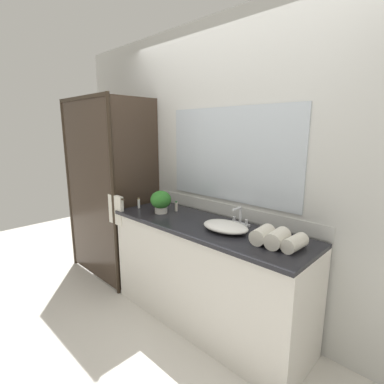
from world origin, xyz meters
name	(u,v)px	position (x,y,z in m)	size (l,w,h in m)	color
ground_plane	(204,321)	(0.00, 0.00, 0.00)	(8.00, 8.00, 0.00)	silver
wall_back_with_mirror	(232,172)	(0.00, 0.34, 1.30)	(4.40, 0.06, 2.60)	silver
vanity_cabinet	(205,274)	(0.00, 0.01, 0.45)	(1.80, 0.58, 0.90)	silver
shower_enclosure	(104,191)	(-1.28, -0.19, 1.02)	(1.20, 0.59, 2.00)	#2D2319
sink_basin	(225,226)	(0.21, -0.01, 0.93)	(0.38, 0.26, 0.07)	white
faucet	(240,219)	(0.21, 0.18, 0.95)	(0.17, 0.13, 0.16)	silver
potted_plant	(161,201)	(-0.52, -0.03, 1.02)	(0.19, 0.19, 0.21)	beige
soap_dish	(162,206)	(-0.67, 0.10, 0.91)	(0.10, 0.07, 0.04)	silver
amenity_bottle_shampoo	(139,203)	(-0.81, -0.07, 0.95)	(0.02, 0.02, 0.10)	white
amenity_bottle_lotion	(176,206)	(-0.46, 0.11, 0.95)	(0.03, 0.03, 0.10)	silver
rolled_towel_near_edge	(295,243)	(0.76, 0.01, 0.95)	(0.10, 0.10, 0.20)	silver
rolled_towel_middle	(278,238)	(0.65, -0.01, 0.96)	(0.11, 0.11, 0.20)	silver
rolled_towel_far_edge	(262,235)	(0.54, -0.02, 0.96)	(0.11, 0.11, 0.19)	silver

